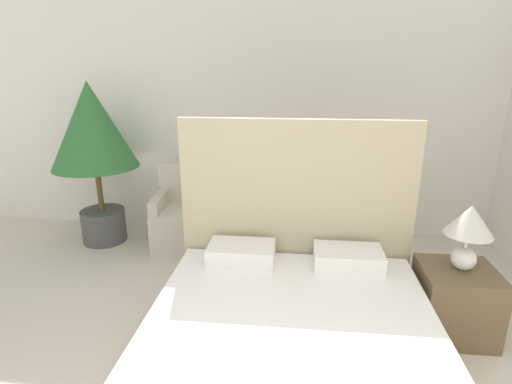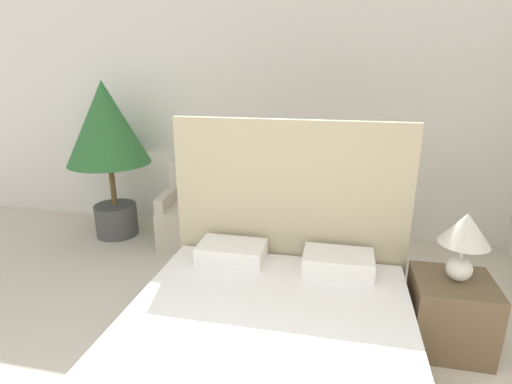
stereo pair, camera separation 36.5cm
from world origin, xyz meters
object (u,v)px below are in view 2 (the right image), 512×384
armchair_near_window_left (191,219)px  potted_palm (107,133)px  bed (263,355)px  table_lamp (465,236)px  armchair_near_window_right (277,226)px  nightstand (450,313)px  side_table (233,227)px

armchair_near_window_left → potted_palm: (-0.94, 0.03, 0.92)m
bed → table_lamp: bearing=31.5°
bed → potted_palm: potted_palm is taller
armchair_near_window_right → bed: bearing=-79.8°
bed → nightstand: bed is taller
table_lamp → armchair_near_window_right: bearing=139.0°
bed → potted_palm: size_ratio=1.25×
bed → side_table: bearing=110.3°
potted_palm → side_table: potted_palm is taller
potted_palm → nightstand: bearing=-21.3°
potted_palm → nightstand: potted_palm is taller
bed → nightstand: bearing=31.4°
potted_palm → side_table: bearing=-1.3°
bed → armchair_near_window_left: size_ratio=2.52×
table_lamp → bed: bearing=-148.5°
potted_palm → nightstand: size_ratio=3.40×
armchair_near_window_right → side_table: 0.49m
bed → armchair_near_window_left: 2.34m
nightstand → table_lamp: size_ratio=1.08×
armchair_near_window_right → table_lamp: table_lamp is taller
bed → armchair_near_window_right: 2.01m
armchair_near_window_right → table_lamp: size_ratio=1.82×
armchair_near_window_right → nightstand: bearing=-38.5°
nightstand → side_table: size_ratio=1.13×
armchair_near_window_left → table_lamp: bearing=-32.8°
armchair_near_window_left → nightstand: armchair_near_window_left is taller
potted_palm → side_table: (1.43, -0.03, -0.97)m
nightstand → potted_palm: bearing=158.7°
armchair_near_window_left → armchair_near_window_right: 0.97m
armchair_near_window_left → bed: bearing=-63.8°
armchair_near_window_right → potted_palm: bearing=-177.8°
bed → armchair_near_window_right: bed is taller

